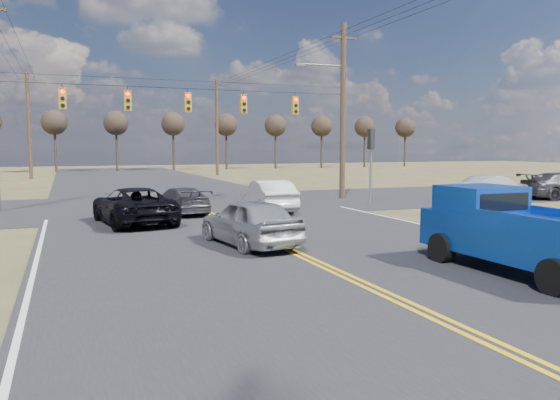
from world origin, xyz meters
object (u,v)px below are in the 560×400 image
object	(u,v)px
pickup_truck	(516,232)
white_car_queue	(268,196)
black_suv	(133,206)
dgrey_car_queue	(180,201)
cross_car_east_near	(493,188)
silver_suv	(250,222)

from	to	relation	value
pickup_truck	white_car_queue	xyz separation A→B (m)	(-1.27, 13.78, -0.23)
black_suv	white_car_queue	size ratio (longest dim) A/B	1.15
white_car_queue	dgrey_car_queue	bearing A→B (deg)	-4.29
dgrey_car_queue	cross_car_east_near	world-z (taller)	cross_car_east_near
white_car_queue	cross_car_east_near	world-z (taller)	white_car_queue
white_car_queue	cross_car_east_near	distance (m)	13.75
pickup_truck	dgrey_car_queue	bearing A→B (deg)	108.96
pickup_truck	white_car_queue	distance (m)	13.84
pickup_truck	white_car_queue	world-z (taller)	pickup_truck
silver_suv	black_suv	world-z (taller)	silver_suv
white_car_queue	dgrey_car_queue	xyz separation A→B (m)	(-4.01, 0.58, -0.14)
dgrey_car_queue	cross_car_east_near	xyz separation A→B (m)	(17.76, -0.16, 0.10)
black_suv	cross_car_east_near	bearing A→B (deg)	178.89
black_suv	dgrey_car_queue	size ratio (longest dim) A/B	1.24
silver_suv	white_car_queue	bearing A→B (deg)	-122.45
pickup_truck	silver_suv	xyz separation A→B (m)	(-4.87, 5.73, -0.24)
white_car_queue	dgrey_car_queue	size ratio (longest dim) A/B	1.08
white_car_queue	cross_car_east_near	bearing A→B (deg)	-174.31
cross_car_east_near	silver_suv	bearing A→B (deg)	113.15
black_suv	dgrey_car_queue	bearing A→B (deg)	-141.05
pickup_truck	dgrey_car_queue	world-z (taller)	pickup_truck
pickup_truck	black_suv	distance (m)	14.12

